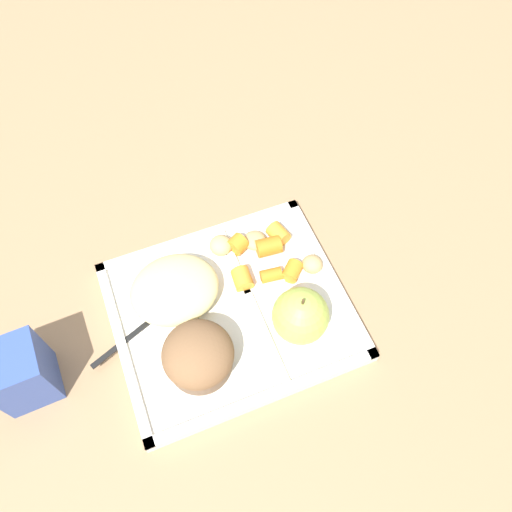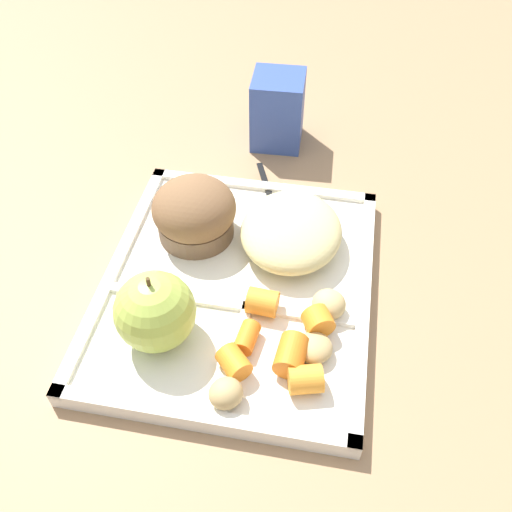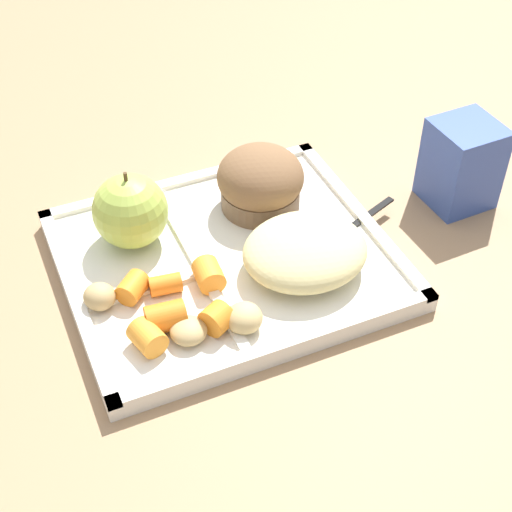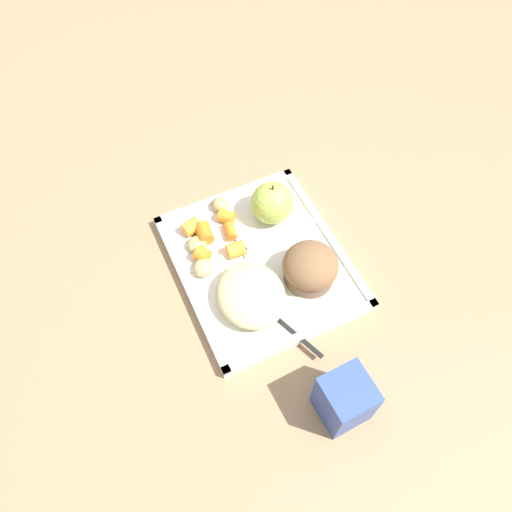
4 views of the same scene
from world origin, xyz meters
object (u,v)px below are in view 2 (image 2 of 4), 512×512
Objects in this scene: lunch_tray at (237,287)px; plastic_fork at (276,217)px; milk_carton at (278,110)px; green_apple at (155,311)px; bran_muffin at (195,213)px.

lunch_tray is 0.10m from plastic_fork.
milk_carton is (0.16, 0.02, 0.03)m from plastic_fork.
green_apple reaches higher than plastic_fork.
plastic_fork is at bearing -25.03° from green_apple.
milk_carton reaches higher than lunch_tray.
plastic_fork is (0.04, -0.08, -0.03)m from bran_muffin.
lunch_tray is 3.78× the size of green_apple.
plastic_fork is 1.68× the size of milk_carton.
green_apple is 0.92× the size of bran_muffin.
green_apple is at bearing 180.00° from bran_muffin.
milk_carton reaches higher than bran_muffin.
bran_muffin is 0.21m from milk_carton.
green_apple reaches higher than milk_carton.
green_apple is at bearing 142.26° from lunch_tray.
green_apple reaches higher than bran_muffin.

